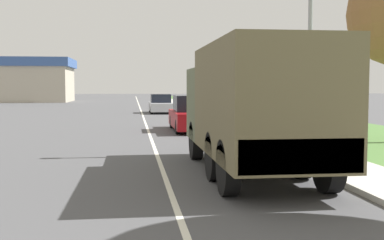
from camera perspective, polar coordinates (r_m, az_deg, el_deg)
name	(u,v)px	position (r m, az deg, el deg)	size (l,w,h in m)	color
ground_plane	(141,111)	(41.11, -6.06, 1.09)	(180.00, 180.00, 0.00)	#4C4C4F
lane_centre_stripe	(141,111)	(41.11, -6.06, 1.10)	(0.12, 120.00, 0.00)	silver
sidewalk_right	(193,110)	(41.44, 0.17, 1.22)	(1.80, 120.00, 0.12)	beige
grass_strip_right	(243,110)	(42.22, 6.11, 1.18)	(7.00, 120.00, 0.02)	#4C7538
military_truck	(253,104)	(11.41, 7.19, 1.89)	(2.31, 7.01, 3.02)	#545B3D
car_nearest_ahead	(193,115)	(22.64, 0.06, 0.61)	(1.89, 4.88, 1.66)	maroon
car_second_ahead	(161,104)	(37.68, -3.73, 1.85)	(1.71, 4.40, 1.47)	#B7BABF
lamp_post	(304,16)	(15.53, 13.12, 11.91)	(1.69, 0.24, 6.93)	gray
utility_box	(323,133)	(18.26, 15.27, -1.54)	(0.55, 0.45, 0.70)	#3D7042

